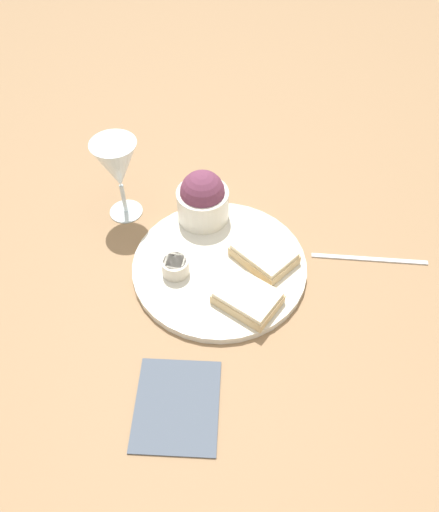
% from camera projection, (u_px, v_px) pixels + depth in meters
% --- Properties ---
extents(ground_plane, '(4.00, 4.00, 0.00)m').
position_uv_depth(ground_plane, '(220.00, 269.00, 0.85)').
color(ground_plane, '#93704C').
extents(dinner_plate, '(0.30, 0.30, 0.01)m').
position_uv_depth(dinner_plate, '(220.00, 266.00, 0.85)').
color(dinner_plate, silver).
rests_on(dinner_plate, ground_plane).
extents(salad_bowl, '(0.09, 0.09, 0.10)m').
position_uv_depth(salad_bowl, '(203.00, 199.00, 0.88)').
color(salad_bowl, silver).
rests_on(salad_bowl, dinner_plate).
extents(sauce_ramekin, '(0.05, 0.05, 0.03)m').
position_uv_depth(sauce_ramekin, '(175.00, 266.00, 0.82)').
color(sauce_ramekin, beige).
rests_on(sauce_ramekin, dinner_plate).
extents(cheese_toast_near, '(0.11, 0.09, 0.03)m').
position_uv_depth(cheese_toast_near, '(264.00, 254.00, 0.84)').
color(cheese_toast_near, '#D1B27F').
rests_on(cheese_toast_near, dinner_plate).
extents(cheese_toast_far, '(0.10, 0.08, 0.03)m').
position_uv_depth(cheese_toast_far, '(248.00, 298.00, 0.78)').
color(cheese_toast_far, '#D1B27F').
rests_on(cheese_toast_far, dinner_plate).
extents(wine_glass, '(0.08, 0.08, 0.16)m').
position_uv_depth(wine_glass, '(117.00, 167.00, 0.86)').
color(wine_glass, silver).
rests_on(wine_glass, ground_plane).
extents(napkin, '(0.17, 0.18, 0.01)m').
position_uv_depth(napkin, '(177.00, 405.00, 0.69)').
color(napkin, '#4C5666').
rests_on(napkin, ground_plane).
extents(fork, '(0.18, 0.10, 0.01)m').
position_uv_depth(fork, '(369.00, 258.00, 0.86)').
color(fork, silver).
rests_on(fork, ground_plane).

